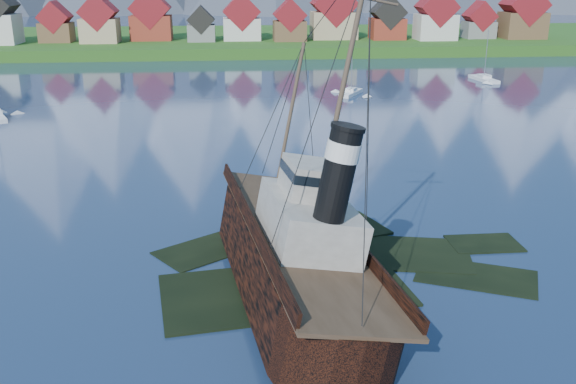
{
  "coord_description": "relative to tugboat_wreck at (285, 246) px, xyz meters",
  "views": [
    {
      "loc": [
        -6.74,
        -44.27,
        22.34
      ],
      "look_at": [
        -2.01,
        6.0,
        5.0
      ],
      "focal_mm": 40.0,
      "sensor_mm": 36.0,
      "label": 1
    }
  ],
  "objects": [
    {
      "name": "ground",
      "position": [
        2.85,
        0.87,
        -3.16
      ],
      "size": [
        1400.0,
        1400.0,
        0.0
      ],
      "primitive_type": "plane",
      "color": "#1B2D4C",
      "rests_on": "ground"
    },
    {
      "name": "shoal",
      "position": [
        4.63,
        3.02,
        -3.51
      ],
      "size": [
        31.71,
        21.24,
        1.14
      ],
      "color": "black",
      "rests_on": "ground"
    },
    {
      "name": "shore_bank",
      "position": [
        2.85,
        170.87,
        -3.16
      ],
      "size": [
        600.0,
        80.0,
        3.2
      ],
      "primitive_type": "cube",
      "color": "#1E4E16",
      "rests_on": "ground"
    },
    {
      "name": "seawall",
      "position": [
        2.85,
        132.87,
        -3.16
      ],
      "size": [
        600.0,
        2.5,
        2.0
      ],
      "primitive_type": "cube",
      "color": "#3F3D38",
      "rests_on": "ground"
    },
    {
      "name": "town",
      "position": [
        -30.27,
        153.06,
        5.82
      ],
      "size": [
        250.96,
        16.69,
        17.3
      ],
      "color": "maroon",
      "rests_on": "ground"
    },
    {
      "name": "tugboat_wreck",
      "position": [
        0.0,
        0.0,
        0.0
      ],
      "size": [
        7.39,
        31.86,
        25.24
      ],
      "rotation": [
        0.0,
        0.19,
        0.13
      ],
      "color": "black",
      "rests_on": "ground"
    },
    {
      "name": "sailboat_d",
      "position": [
        19.67,
        77.63,
        -2.91
      ],
      "size": [
        5.94,
        8.04,
        11.12
      ],
      "rotation": [
        0.0,
        0.0,
        -0.54
      ],
      "color": "silver",
      "rests_on": "ground"
    },
    {
      "name": "sailboat_e",
      "position": [
        51.58,
        91.57,
        -2.92
      ],
      "size": [
        3.58,
        9.97,
        11.31
      ],
      "rotation": [
        0.0,
        0.0,
        0.12
      ],
      "color": "silver",
      "rests_on": "ground"
    }
  ]
}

